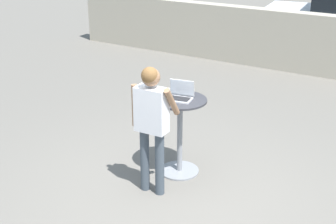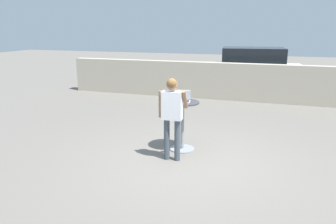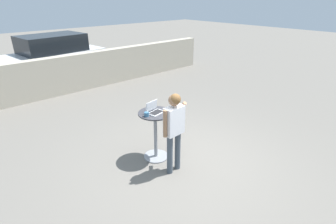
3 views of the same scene
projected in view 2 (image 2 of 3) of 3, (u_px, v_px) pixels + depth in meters
ground_plane at (190, 162)px, 6.19m from camera, size 50.00×50.00×0.00m
pavement_kerb at (232, 82)px, 11.33m from camera, size 12.20×0.35×1.28m
cafe_table at (182, 121)px, 6.68m from camera, size 0.67×0.67×1.02m
laptop at (182, 99)px, 6.58m from camera, size 0.35×0.29×0.23m
coffee_mug at (171, 99)px, 6.61m from camera, size 0.12×0.09×0.08m
standing_person at (172, 110)px, 6.06m from camera, size 0.52×0.36×1.59m
parked_car_near_street at (248, 68)px, 13.49m from camera, size 4.63×2.33×1.67m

